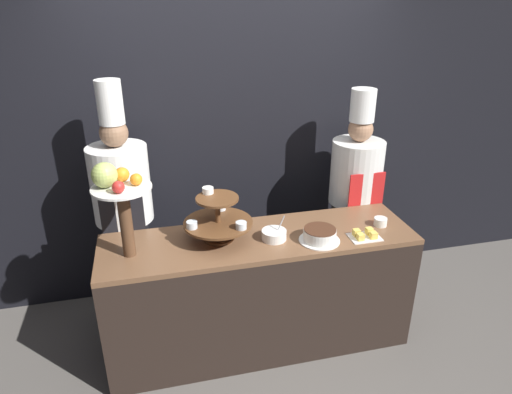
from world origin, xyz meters
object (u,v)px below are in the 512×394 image
at_px(chef_center_left, 355,189).
at_px(cup_white, 380,222).
at_px(cake_square_tray, 365,235).
at_px(fruit_pedestal, 117,192).
at_px(cake_round, 320,235).
at_px(serving_bowl_near, 274,235).
at_px(chef_left, 123,205).
at_px(tiered_stand, 218,218).

bearing_deg(chef_center_left, cup_white, -95.74).
bearing_deg(cake_square_tray, fruit_pedestal, 174.12).
bearing_deg(cup_white, cake_round, -168.10).
height_order(serving_bowl_near, chef_left, chef_left).
bearing_deg(chef_center_left, chef_left, -180.00).
relative_size(tiered_stand, fruit_pedestal, 0.75).
height_order(cake_square_tray, chef_center_left, chef_center_left).
xyz_separation_m(tiered_stand, fruit_pedestal, (-0.60, -0.06, 0.27)).
height_order(tiered_stand, cup_white, tiered_stand).
xyz_separation_m(tiered_stand, serving_bowl_near, (0.36, -0.09, -0.12)).
height_order(fruit_pedestal, cake_round, fruit_pedestal).
bearing_deg(chef_left, chef_center_left, 0.00).
distance_m(cake_round, chef_center_left, 0.84).
bearing_deg(serving_bowl_near, tiered_stand, 165.45).
height_order(cake_round, chef_center_left, chef_center_left).
distance_m(cake_round, cup_white, 0.50).
relative_size(cake_round, cake_square_tray, 1.31).
xyz_separation_m(cup_white, chef_left, (-1.74, 0.54, 0.08)).
xyz_separation_m(tiered_stand, chef_left, (-0.61, 0.45, -0.05)).
relative_size(tiered_stand, cake_square_tray, 2.20).
bearing_deg(fruit_pedestal, cake_round, -5.94).
relative_size(chef_left, chef_center_left, 1.08).
xyz_separation_m(tiered_stand, chef_center_left, (1.19, 0.45, -0.11)).
distance_m(cake_round, chef_left, 1.40).
height_order(tiered_stand, cake_round, tiered_stand).
height_order(fruit_pedestal, cake_square_tray, fruit_pedestal).
relative_size(cup_white, serving_bowl_near, 0.55).
relative_size(serving_bowl_near, chef_center_left, 0.10).
xyz_separation_m(cake_round, cake_square_tray, (0.31, -0.03, -0.02)).
distance_m(cup_white, chef_left, 1.82).
relative_size(tiered_stand, chef_left, 0.24).
xyz_separation_m(tiered_stand, cake_square_tray, (0.95, -0.22, -0.13)).
distance_m(tiered_stand, cake_square_tray, 0.98).
distance_m(fruit_pedestal, cup_white, 1.77).
bearing_deg(cup_white, fruit_pedestal, 179.17).
bearing_deg(cake_square_tray, chef_left, 156.72).
height_order(tiered_stand, chef_left, chef_left).
xyz_separation_m(fruit_pedestal, serving_bowl_near, (0.95, -0.04, -0.39)).
xyz_separation_m(serving_bowl_near, chef_center_left, (0.83, 0.55, 0.01)).
xyz_separation_m(tiered_stand, cake_round, (0.64, -0.19, -0.11)).
bearing_deg(cake_square_tray, cup_white, 36.22).
xyz_separation_m(cake_round, chef_center_left, (0.55, 0.64, 0.00)).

